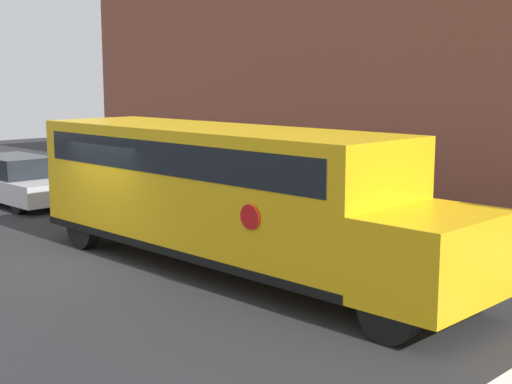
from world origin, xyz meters
TOP-DOWN VIEW (x-y plane):
  - ground_plane at (0.00, 0.00)m, footprint 60.00×60.00m
  - sidewalk_strip at (0.00, 6.50)m, footprint 44.00×3.00m
  - building_backdrop at (0.00, 13.00)m, footprint 32.00×4.00m
  - school_bus at (2.51, 1.81)m, footprint 10.60×2.57m
  - parked_car at (-7.76, 2.41)m, footprint 4.62×1.78m

SIDE VIEW (x-z plane):
  - ground_plane at x=0.00m, z-range 0.00..0.00m
  - sidewalk_strip at x=0.00m, z-range 0.00..0.15m
  - parked_car at x=-7.76m, z-range -0.01..1.49m
  - school_bus at x=2.51m, z-range 0.23..3.15m
  - building_backdrop at x=0.00m, z-range 0.00..8.53m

